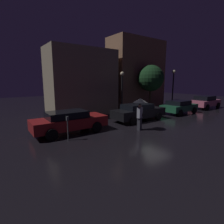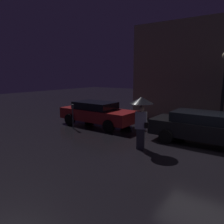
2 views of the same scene
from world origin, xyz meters
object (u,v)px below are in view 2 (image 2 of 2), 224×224
pedestrian_with_umbrella (141,110)px  street_lamp_near (224,80)px  parked_car_black (205,127)px  parked_car_red (97,113)px  parking_meter (73,114)px

pedestrian_with_umbrella → street_lamp_near: 5.10m
parked_car_black → street_lamp_near: size_ratio=1.15×
parked_car_red → street_lamp_near: 6.82m
parked_car_black → street_lamp_near: street_lamp_near is taller
parked_car_red → parked_car_black: (5.90, -0.04, -0.01)m
street_lamp_near → parked_car_black: bearing=-95.0°
parked_car_red → street_lamp_near: street_lamp_near is taller
parked_car_black → street_lamp_near: bearing=84.9°
parking_meter → street_lamp_near: bearing=28.6°
parked_car_red → street_lamp_near: bearing=22.2°
pedestrian_with_umbrella → street_lamp_near: bearing=44.3°
pedestrian_with_umbrella → parking_meter: 4.70m
parked_car_black → street_lamp_near: (0.21, 2.39, 1.92)m
parked_car_black → parking_meter: size_ratio=3.48×
street_lamp_near → parked_car_red: bearing=-158.9°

